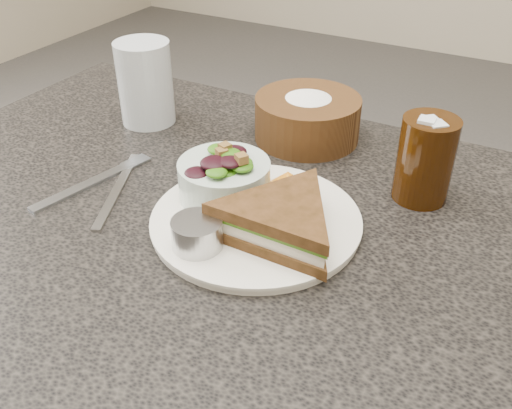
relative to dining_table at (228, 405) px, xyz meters
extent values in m
cube|color=black|center=(0.00, 0.00, 0.00)|extent=(1.00, 0.70, 0.75)
cylinder|color=silver|center=(0.05, 0.00, 0.38)|extent=(0.25, 0.25, 0.01)
cylinder|color=#AAAAAB|center=(0.02, -0.08, 0.40)|extent=(0.07, 0.07, 0.03)
cone|color=orange|center=(0.06, 0.08, 0.40)|extent=(0.07, 0.07, 0.03)
cube|color=#A5ABB5|center=(-0.19, -0.03, 0.38)|extent=(0.05, 0.17, 0.00)
cube|color=#9F9F9F|center=(-0.15, -0.02, 0.38)|extent=(0.09, 0.18, 0.00)
cylinder|color=silver|center=(-0.24, 0.18, 0.44)|extent=(0.09, 0.09, 0.13)
camera|label=1|loc=(0.32, -0.49, 0.78)|focal=40.00mm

